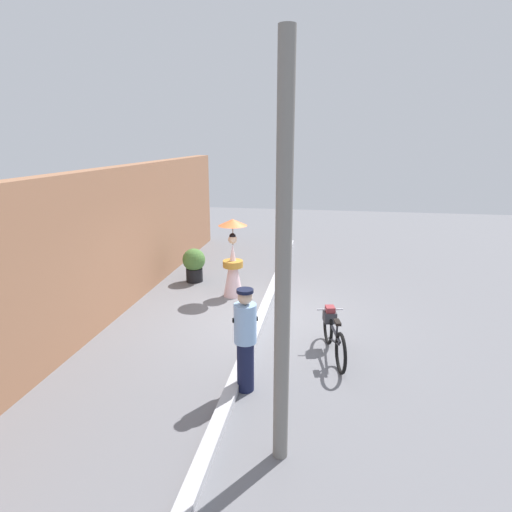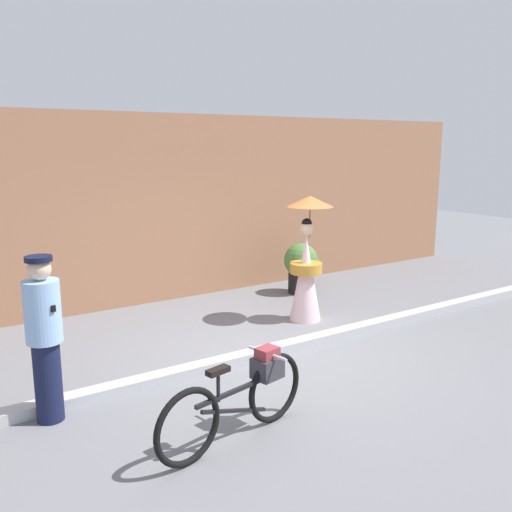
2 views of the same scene
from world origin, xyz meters
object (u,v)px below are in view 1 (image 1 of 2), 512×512
Objects in this scene: bicycle_near_officer at (333,333)px; person_officer at (245,338)px; utility_pole at (283,268)px; person_with_parasol at (233,260)px; potted_plant_by_door at (195,263)px.

person_officer reaches higher than bicycle_near_officer.
utility_pole is at bearing 167.10° from bicycle_near_officer.
utility_pole reaches higher than person_with_parasol.
person_officer is at bearing 27.16° from utility_pole.
person_with_parasol reaches higher than potted_plant_by_door.
person_officer is 0.86× the size of person_with_parasol.
person_officer is 1.80× the size of potted_plant_by_door.
person_with_parasol is (4.06, 1.10, 0.03)m from person_officer.
utility_pole is at bearing -161.71° from person_with_parasol.
bicycle_near_officer is at bearing -43.51° from person_officer.
person_officer is at bearing 136.49° from bicycle_near_officer.
utility_pole reaches higher than potted_plant_by_door.
person_with_parasol reaches higher than person_officer.
bicycle_near_officer is at bearing -12.90° from utility_pole.
potted_plant_by_door is 0.19× the size of utility_pole.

